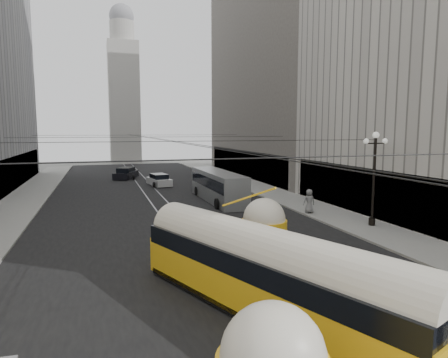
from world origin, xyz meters
TOP-DOWN VIEW (x-y plane):
  - road at (0.00, 32.50)m, footprint 20.00×85.00m
  - sidewalk_left at (-12.00, 36.00)m, footprint 4.00×72.00m
  - sidewalk_right at (12.00, 36.00)m, footprint 4.00×72.00m
  - rail_left at (-0.75, 32.50)m, footprint 0.12×85.00m
  - rail_right at (0.75, 32.50)m, footprint 0.12×85.00m
  - building_right_far at (20.00, 48.00)m, footprint 12.60×32.60m
  - distant_tower at (0.00, 80.00)m, footprint 6.00×6.00m
  - lamppost_right_mid at (12.60, 18.00)m, footprint 1.86×0.44m
  - catenary at (0.12, 31.49)m, footprint 25.00×72.00m
  - streetcar at (0.49, 8.13)m, footprint 7.05×13.94m
  - city_bus at (5.37, 30.85)m, footprint 2.58×10.98m
  - sedan_white_far at (1.60, 43.04)m, footprint 2.64×4.74m
  - sedan_dark_far at (-1.76, 51.22)m, footprint 3.77×5.24m
  - pedestrian_sidewalk_right at (10.50, 22.90)m, footprint 0.96×0.64m

SIDE VIEW (x-z plane):
  - road at x=0.00m, z-range -0.01..0.01m
  - rail_left at x=-0.75m, z-range -0.02..0.02m
  - rail_right at x=0.75m, z-range -0.02..0.02m
  - sidewalk_left at x=-12.00m, z-range 0.00..0.15m
  - sidewalk_right at x=12.00m, z-range 0.00..0.15m
  - sedan_white_far at x=1.60m, z-range -0.07..1.35m
  - sedan_dark_far at x=-1.76m, z-range -0.07..1.46m
  - pedestrian_sidewalk_right at x=10.50m, z-range 0.15..2.04m
  - city_bus at x=5.37m, z-range 0.13..2.92m
  - streetcar at x=0.49m, z-range -0.04..3.21m
  - lamppost_right_mid at x=12.60m, z-range 0.56..6.93m
  - catenary at x=0.12m, z-range 5.77..6.00m
  - distant_tower at x=0.00m, z-range -0.71..30.65m
  - building_right_far at x=20.00m, z-range 0.01..32.61m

